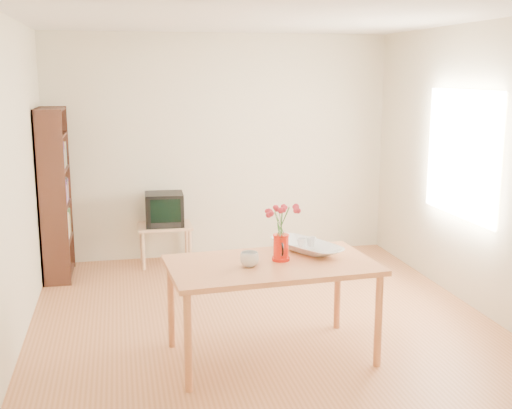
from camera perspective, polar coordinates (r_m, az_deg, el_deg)
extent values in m
plane|color=#A7643B|center=(5.71, 0.64, -10.48)|extent=(4.50, 4.50, 0.00)
plane|color=white|center=(5.31, 0.71, 16.50)|extent=(4.50, 4.50, 0.00)
plane|color=beige|center=(7.55, -3.12, 5.14)|extent=(4.00, 0.00, 4.00)
plane|color=beige|center=(3.25, 9.51, -3.63)|extent=(4.00, 0.00, 4.00)
plane|color=beige|center=(5.29, -20.95, 1.63)|extent=(0.00, 4.50, 4.50)
plane|color=beige|center=(6.12, 19.29, 2.99)|extent=(0.00, 4.50, 4.50)
plane|color=white|center=(6.35, 17.80, 4.29)|extent=(0.00, 1.30, 1.30)
cube|color=#BD6D40|center=(4.84, 1.38, -5.41)|extent=(1.60, 0.98, 0.04)
cylinder|color=#BD6D40|center=(4.47, -6.06, -12.11)|extent=(0.06, 0.06, 0.71)
cylinder|color=#BD6D40|center=(4.89, 10.83, -10.11)|extent=(0.06, 0.06, 0.71)
cylinder|color=#BD6D40|center=(5.16, -7.56, -8.80)|extent=(0.06, 0.06, 0.71)
cylinder|color=#BD6D40|center=(5.53, 7.26, -7.39)|extent=(0.06, 0.06, 0.71)
cube|color=tan|center=(7.35, -8.11, -1.92)|extent=(0.60, 0.45, 0.03)
cylinder|color=tan|center=(7.21, -10.01, -4.12)|extent=(0.04, 0.04, 0.43)
cylinder|color=tan|center=(7.25, -5.89, -3.93)|extent=(0.04, 0.04, 0.43)
cylinder|color=tan|center=(7.57, -10.13, -3.38)|extent=(0.04, 0.04, 0.43)
cylinder|color=tan|center=(7.60, -6.20, -3.20)|extent=(0.04, 0.04, 0.43)
cube|color=black|center=(6.72, -17.68, 0.36)|extent=(0.28, 0.02, 1.80)
cube|color=black|center=(7.39, -17.21, 1.35)|extent=(0.28, 0.03, 1.80)
cube|color=black|center=(7.07, -18.50, 0.83)|extent=(0.02, 0.70, 1.80)
cube|color=black|center=(7.26, -17.02, -5.81)|extent=(0.27, 0.65, 0.02)
cube|color=black|center=(7.16, -17.19, -3.05)|extent=(0.27, 0.65, 0.02)
cube|color=black|center=(7.08, -17.38, -0.07)|extent=(0.27, 0.65, 0.02)
cube|color=black|center=(7.01, -17.56, 2.97)|extent=(0.27, 0.65, 0.02)
cube|color=black|center=(6.97, -17.74, 5.89)|extent=(0.27, 0.65, 0.02)
cube|color=black|center=(6.95, -17.87, 8.02)|extent=(0.27, 0.65, 0.02)
cylinder|color=red|center=(4.87, 2.23, -3.89)|extent=(0.12, 0.12, 0.19)
cylinder|color=red|center=(4.89, 2.22, -4.85)|extent=(0.14, 0.14, 0.02)
cylinder|color=red|center=(4.84, 2.24, -2.74)|extent=(0.12, 0.12, 0.01)
cone|color=red|center=(4.80, 2.48, -3.17)|extent=(0.05, 0.07, 0.06)
torus|color=black|center=(4.93, 1.91, -3.57)|extent=(0.03, 0.10, 0.10)
imported|color=white|center=(4.73, -0.59, -4.90)|extent=(0.14, 0.14, 0.11)
imported|color=white|center=(5.10, 4.52, -1.85)|extent=(0.61, 0.61, 0.43)
imported|color=white|center=(5.10, 4.08, -2.36)|extent=(0.10, 0.10, 0.06)
imported|color=white|center=(5.14, 4.93, -2.25)|extent=(0.09, 0.09, 0.06)
cube|color=black|center=(7.30, -8.15, -0.40)|extent=(0.44, 0.40, 0.37)
cube|color=black|center=(7.37, -8.19, -0.14)|extent=(0.30, 0.22, 0.26)
cube|color=black|center=(7.10, -8.04, -0.57)|extent=(0.33, 0.02, 0.26)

